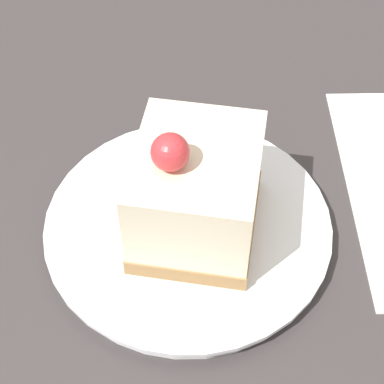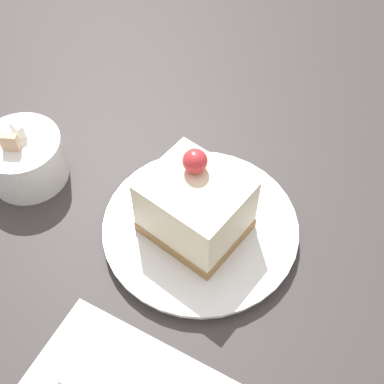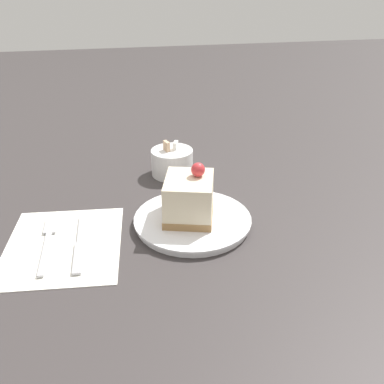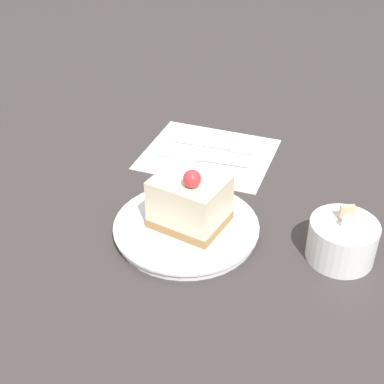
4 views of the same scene
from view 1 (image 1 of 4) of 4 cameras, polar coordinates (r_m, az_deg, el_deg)
ground_plane at (r=0.51m, az=-3.29°, el=-2.15°), size 4.00×4.00×0.00m
plate at (r=0.49m, az=-0.36°, el=-3.13°), size 0.22×0.22×0.02m
cake_slice at (r=0.45m, az=0.35°, el=0.03°), size 0.11×0.12×0.10m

